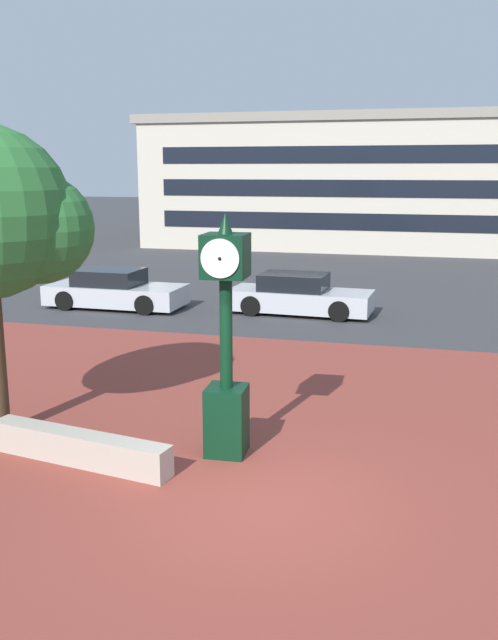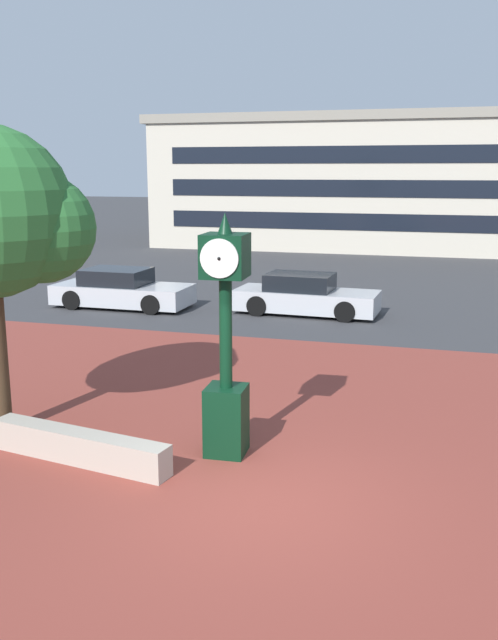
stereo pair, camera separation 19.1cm
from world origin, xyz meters
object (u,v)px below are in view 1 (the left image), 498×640
at_px(car_street_mid, 115,290).
at_px(civic_building, 423,181).
at_px(car_street_near, 299,296).
at_px(street_clock, 226,349).

xyz_separation_m(car_street_mid, civic_building, (9.34, 24.23, 3.21)).
distance_m(car_street_near, civic_building, 24.09).
relative_size(car_street_near, civic_building, 0.14).
xyz_separation_m(car_street_near, civic_building, (3.23, 23.66, 3.21)).
xyz_separation_m(street_clock, civic_building, (2.24, 34.96, 2.03)).
xyz_separation_m(street_clock, car_street_near, (-0.99, 11.30, -1.18)).
height_order(street_clock, car_street_near, street_clock).
bearing_deg(car_street_mid, car_street_near, 95.92).
distance_m(car_street_near, car_street_mid, 6.14).
height_order(car_street_near, civic_building, civic_building).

